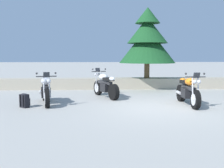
# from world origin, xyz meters

# --- Properties ---
(ground_plane) EXTENTS (120.00, 120.00, 0.00)m
(ground_plane) POSITION_xyz_m (0.00, 0.00, 0.00)
(ground_plane) COLOR #A3A099
(stone_wall) EXTENTS (36.00, 0.80, 0.55)m
(stone_wall) POSITION_xyz_m (0.00, 4.80, 0.28)
(stone_wall) COLOR #A89E89
(stone_wall) RESTS_ON ground
(motorcycle_silver_near_left) EXTENTS (0.87, 2.03, 1.18)m
(motorcycle_silver_near_left) POSITION_xyz_m (-3.83, 0.78, 0.49)
(motorcycle_silver_near_left) COLOR black
(motorcycle_silver_near_left) RESTS_ON ground
(motorcycle_white_centre) EXTENTS (1.10, 1.93, 1.18)m
(motorcycle_white_centre) POSITION_xyz_m (-1.70, 2.12, 0.49)
(motorcycle_white_centre) COLOR black
(motorcycle_white_centre) RESTS_ON ground
(motorcycle_orange_far_right) EXTENTS (0.67, 2.06, 1.18)m
(motorcycle_orange_far_right) POSITION_xyz_m (1.14, 0.35, 0.49)
(motorcycle_orange_far_right) COLOR black
(motorcycle_orange_far_right) RESTS_ON ground
(rider_backpack) EXTENTS (0.35, 0.35, 0.47)m
(rider_backpack) POSITION_xyz_m (-4.40, 0.18, 0.24)
(rider_backpack) COLOR black
(rider_backpack) RESTS_ON ground
(pine_tree_far_left) EXTENTS (2.88, 2.88, 3.59)m
(pine_tree_far_left) POSITION_xyz_m (0.52, 4.77, 2.52)
(pine_tree_far_left) COLOR brown
(pine_tree_far_left) RESTS_ON stone_wall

